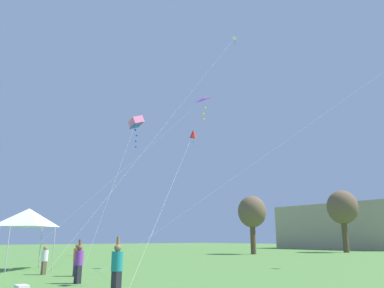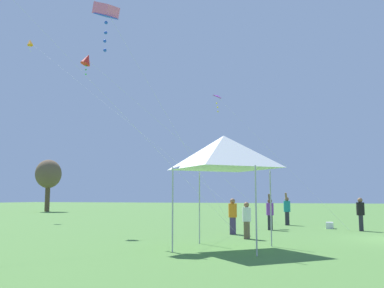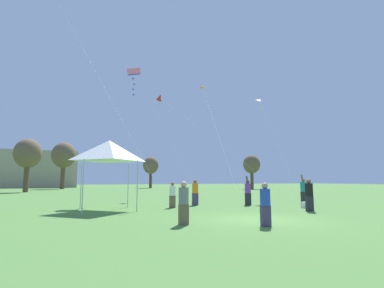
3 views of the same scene
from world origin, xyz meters
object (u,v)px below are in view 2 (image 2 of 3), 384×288
cooler_box (330,225)px  person_black_shirt (361,213)px  festival_tent (224,152)px  person_purple_shirt (270,212)px  kite_orange_diamond_3 (31,43)px  kite_red_diamond_0 (88,60)px  person_teal_shirt (287,209)px  person_orange_shirt (233,215)px  kite_pink_box_4 (106,12)px  kite_purple_delta_2 (219,98)px  person_white_shirt (247,219)px

cooler_box → person_black_shirt: (-1.31, -1.62, 0.75)m
festival_tent → person_purple_shirt: size_ratio=2.02×
cooler_box → kite_orange_diamond_3: kite_orange_diamond_3 is taller
kite_red_diamond_0 → person_teal_shirt: bearing=-51.3°
person_orange_shirt → cooler_box: bearing=94.6°
kite_orange_diamond_3 → kite_pink_box_4: (-13.26, -15.87, -5.09)m
person_purple_shirt → person_teal_shirt: 4.42m
kite_orange_diamond_3 → kite_pink_box_4: bearing=-129.9°
person_orange_shirt → kite_purple_delta_2: kite_purple_delta_2 is taller
person_white_shirt → kite_orange_diamond_3: size_ratio=0.07×
person_purple_shirt → festival_tent: bearing=-19.8°
person_orange_shirt → kite_pink_box_4: 11.38m
person_teal_shirt → cooler_box: bearing=78.3°
person_black_shirt → kite_orange_diamond_3: (5.76, 26.91, 14.64)m
festival_tent → kite_orange_diamond_3: kite_orange_diamond_3 is taller
kite_orange_diamond_3 → festival_tent: bearing=-125.3°
festival_tent → person_white_shirt: festival_tent is taller
person_teal_shirt → kite_purple_delta_2: size_ratio=0.23×
person_teal_shirt → kite_pink_box_4: size_ratio=0.18×
person_black_shirt → kite_red_diamond_0: (-4.39, 14.08, 8.50)m
person_orange_shirt → person_purple_shirt: bearing=111.4°
kite_orange_diamond_3 → person_white_shirt: bearing=-118.3°
person_orange_shirt → kite_purple_delta_2: (7.34, 2.76, 7.56)m
festival_tent → cooler_box: 12.12m
person_teal_shirt → person_white_shirt: bearing=25.1°
person_black_shirt → kite_pink_box_4: size_ratio=0.16×
person_orange_shirt → person_teal_shirt: (7.70, -1.59, 0.07)m
festival_tent → person_teal_shirt: 13.69m
person_black_shirt → person_orange_shirt: bearing=57.5°
person_white_shirt → kite_pink_box_4: bearing=-30.5°
kite_red_diamond_0 → kite_pink_box_4: size_ratio=0.89×
cooler_box → kite_purple_delta_2: (1.82, 6.97, 8.30)m
festival_tent → person_teal_shirt: size_ratio=1.91×
person_teal_shirt → kite_red_diamond_0: 15.17m
person_teal_shirt → kite_orange_diamond_3: 27.05m
cooler_box → festival_tent: bearing=165.0°
person_teal_shirt → kite_red_diamond_0: size_ratio=0.21×
person_black_shirt → kite_red_diamond_0: size_ratio=0.18×
festival_tent → kite_pink_box_4: bearing=68.7°
person_white_shirt → person_black_shirt: bearing=-169.8°
cooler_box → person_teal_shirt: person_teal_shirt is taller
person_purple_shirt → kite_purple_delta_2: (4.05, 4.00, 7.54)m
person_teal_shirt → kite_red_diamond_0: bearing=-23.3°
person_black_shirt → kite_purple_delta_2: size_ratio=0.20×
person_black_shirt → kite_pink_box_4: 16.41m
person_black_shirt → person_white_shirt: size_ratio=1.12×
cooler_box → person_purple_shirt: (-2.23, 2.98, 0.76)m
festival_tent → kite_red_diamond_0: bearing=59.3°
kite_red_diamond_0 → kite_orange_diamond_3: bearing=51.6°
person_black_shirt → kite_orange_diamond_3: kite_orange_diamond_3 is taller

